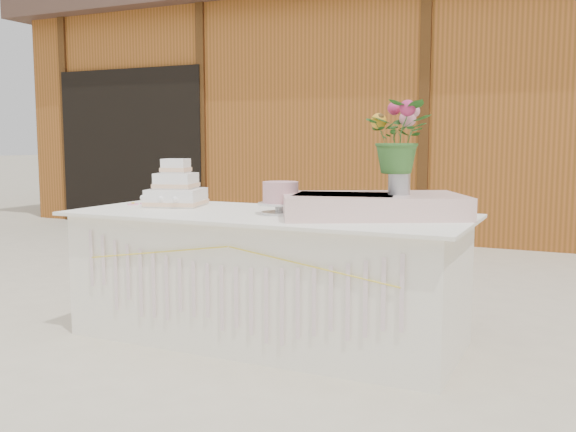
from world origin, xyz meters
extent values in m
plane|color=beige|center=(0.00, 0.00, 0.00)|extent=(80.00, 80.00, 0.00)
cube|color=#96501F|center=(0.00, 6.00, 1.50)|extent=(12.00, 4.00, 3.00)
cube|color=#473127|center=(0.00, 6.00, 3.15)|extent=(12.60, 4.60, 0.30)
cube|color=black|center=(-4.20, 3.98, 1.10)|extent=(2.40, 0.08, 2.20)
cube|color=white|center=(0.00, 0.00, 0.38)|extent=(2.28, 0.88, 0.75)
cube|color=white|center=(0.00, 0.00, 0.76)|extent=(2.40, 1.00, 0.02)
cube|color=white|center=(-0.73, 0.12, 0.83)|extent=(0.41, 0.41, 0.11)
cube|color=#FFCAA1|center=(-0.73, 0.12, 0.79)|extent=(0.42, 0.42, 0.03)
cube|color=white|center=(-0.73, 0.12, 0.94)|extent=(0.29, 0.29, 0.10)
cube|color=#FFCAA1|center=(-0.73, 0.12, 0.91)|extent=(0.31, 0.31, 0.03)
cube|color=white|center=(-0.73, 0.12, 1.03)|extent=(0.19, 0.19, 0.09)
cube|color=#FFCAA1|center=(-0.73, 0.12, 1.01)|extent=(0.21, 0.21, 0.03)
cylinder|color=silver|center=(0.10, -0.02, 0.78)|extent=(0.23, 0.23, 0.01)
cylinder|color=silver|center=(0.10, -0.02, 0.81)|extent=(0.07, 0.07, 0.04)
cylinder|color=silver|center=(0.10, -0.02, 0.83)|extent=(0.27, 0.27, 0.01)
cylinder|color=#CB929E|center=(0.10, -0.02, 0.90)|extent=(0.21, 0.21, 0.12)
cube|color=beige|center=(0.62, 0.09, 0.83)|extent=(1.16, 0.98, 0.13)
cylinder|color=#B6B5BA|center=(0.77, 0.13, 0.98)|extent=(0.12, 0.12, 0.17)
imported|color=#336829|center=(0.77, 0.13, 1.27)|extent=(0.38, 0.33, 0.40)
camera|label=1|loc=(1.72, -3.39, 1.20)|focal=40.00mm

